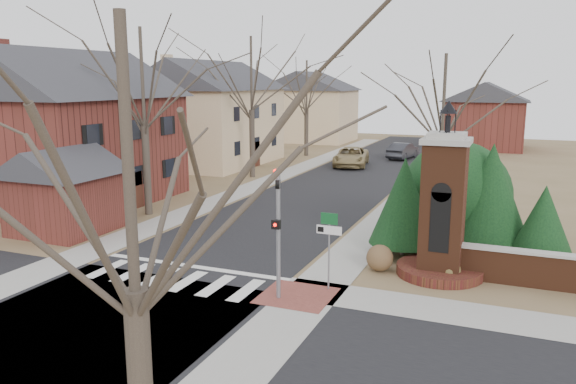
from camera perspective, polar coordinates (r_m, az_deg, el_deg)
The scene contains 30 objects.
ground at distance 20.66m, azimuth -12.83°, elevation -9.35°, with size 120.00×120.00×0.00m, color brown.
main_street at distance 40.03m, azimuth 5.44°, elevation 0.91°, with size 8.00×70.00×0.01m, color black.
cross_street at distance 18.48m, azimuth -18.26°, elevation -12.17°, with size 120.00×8.00×0.01m, color black.
crosswalk_zone at distance 21.27m, azimuth -11.59°, elevation -8.66°, with size 8.00×2.20×0.02m, color silver.
stop_bar at distance 22.46m, azimuth -9.45°, elevation -7.50°, with size 8.00×0.35×0.02m, color silver.
sidewalk_right_main at distance 38.88m, azimuth 12.79°, elevation 0.38°, with size 2.00×60.00×0.02m, color gray.
sidewalk_left at distance 41.80m, azimuth -1.40°, elevation 1.41°, with size 2.00×60.00×0.02m, color gray.
curb_apron at distance 19.33m, azimuth 0.89°, elevation -10.49°, with size 2.40×2.40×0.02m, color brown.
traffic_signal_pole at distance 18.33m, azimuth -1.03°, elevation -3.24°, with size 0.28×0.41×4.50m.
sign_post at distance 19.33m, azimuth 4.17°, elevation -4.45°, with size 0.90×0.07×2.75m.
brick_gate_monument at distance 21.44m, azimuth 15.42°, elevation -2.66°, with size 3.20×3.20×6.47m.
brick_garden_wall at distance 21.84m, azimuth 27.09°, elevation -7.37°, with size 7.50×0.50×1.30m.
house_brick_left at distance 35.48m, azimuth -21.26°, elevation 6.46°, with size 9.80×11.80×9.42m.
house_stucco_left at distance 49.47m, azimuth -8.01°, elevation 8.19°, with size 9.80×12.80×9.28m.
garage_left at distance 28.74m, azimuth -21.88°, elevation 0.56°, with size 4.80×4.80×4.29m.
house_distant_left at distance 67.92m, azimuth 2.14°, elevation 8.81°, with size 10.80×8.80×8.53m.
house_distant_right at distance 63.90m, azimuth 19.38°, elevation 7.49°, with size 8.80×8.80×7.30m.
evergreen_near at distance 23.60m, azimuth 11.70°, elevation -0.89°, with size 2.80×2.80×4.10m.
evergreen_mid at distance 24.37m, azimuth 19.90°, elevation -0.23°, with size 3.40×3.40×4.70m.
evergreen_far at distance 23.55m, azimuth 24.53°, elevation -2.72°, with size 2.40×2.40×3.30m.
evergreen_mass at distance 25.78m, azimuth 16.68°, elevation 0.12°, with size 4.80×4.80×4.80m, color black.
bare_tree_0 at distance 30.77m, azimuth -14.63°, elevation 11.89°, with size 8.05×8.05×11.15m.
bare_tree_1 at distance 41.94m, azimuth -3.76°, elevation 12.43°, with size 8.40×8.40×11.64m.
bare_tree_2 at distance 54.10m, azimuth 1.91°, elevation 11.12°, with size 7.35×7.35×10.19m.
bare_tree_3 at distance 31.96m, azimuth 15.61°, elevation 10.00°, with size 7.00×7.00×9.70m.
bare_tree_4 at distance 8.61m, azimuth -16.08°, elevation 5.32°, with size 6.65×6.65×9.21m.
pickup_truck at distance 48.02m, azimuth 6.43°, elevation 3.58°, with size 2.65×5.74×1.59m, color #947F50.
distant_car at distance 53.31m, azimuth 11.59°, elevation 4.13°, with size 1.59×4.55×1.50m, color #2C2D33.
dry_shrub_left at distance 21.86m, azimuth 9.30°, elevation -6.63°, with size 1.02×1.02×1.02m, color brown.
dry_shrub_right at distance 21.52m, azimuth 16.15°, elevation -7.61°, with size 0.75×0.75×0.75m, color brown.
Camera 1 is at (11.31, -15.72, 7.18)m, focal length 35.00 mm.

